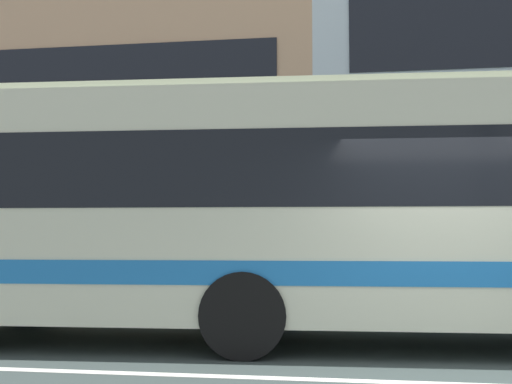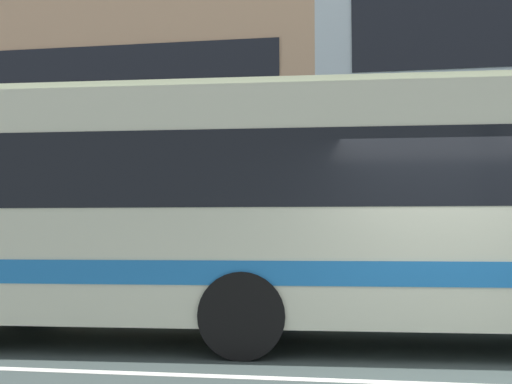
% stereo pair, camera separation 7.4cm
% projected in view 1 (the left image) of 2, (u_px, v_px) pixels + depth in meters
% --- Properties ---
extents(transit_bus, '(10.75, 3.06, 3.29)m').
position_uv_depth(transit_bus, '(302.00, 205.00, 8.45)').
color(transit_bus, beige).
rests_on(transit_bus, ground_plane).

